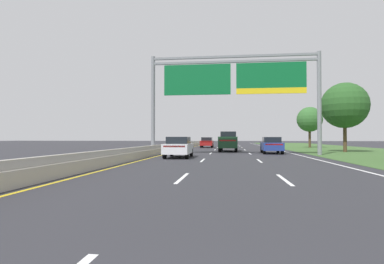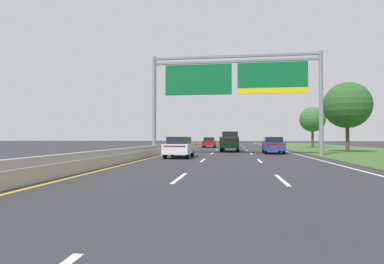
{
  "view_description": "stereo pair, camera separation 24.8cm",
  "coord_description": "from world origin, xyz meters",
  "px_view_note": "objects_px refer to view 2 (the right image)",
  "views": [
    {
      "loc": [
        -0.12,
        -0.75,
        1.5
      ],
      "look_at": [
        -2.44,
        18.43,
        1.87
      ],
      "focal_mm": 28.51,
      "sensor_mm": 36.0,
      "label": 1
    },
    {
      "loc": [
        0.12,
        -0.72,
        1.5
      ],
      "look_at": [
        -2.44,
        18.43,
        1.87
      ],
      "focal_mm": 28.51,
      "sensor_mm": 36.0,
      "label": 2
    }
  ],
  "objects_px": {
    "overhead_sign_gantry": "(235,83)",
    "car_red_left_lane_sedan": "(209,142)",
    "car_gold_centre_lane_sedan": "(231,142)",
    "roadside_tree_mid": "(347,105)",
    "roadside_tree_far": "(312,119)",
    "car_blue_right_lane_sedan": "(273,145)",
    "pickup_truck_darkgreen": "(230,142)",
    "car_white_left_lane_sedan": "(179,147)"
  },
  "relations": [
    {
      "from": "car_blue_right_lane_sedan",
      "to": "car_red_left_lane_sedan",
      "type": "xyz_separation_m",
      "value": [
        -7.41,
        16.95,
        0.0
      ]
    },
    {
      "from": "car_gold_centre_lane_sedan",
      "to": "car_blue_right_lane_sedan",
      "type": "bearing_deg",
      "value": -167.54
    },
    {
      "from": "car_blue_right_lane_sedan",
      "to": "car_white_left_lane_sedan",
      "type": "xyz_separation_m",
      "value": [
        -7.84,
        -7.11,
        0.0
      ]
    },
    {
      "from": "pickup_truck_darkgreen",
      "to": "car_red_left_lane_sedan",
      "type": "height_order",
      "value": "pickup_truck_darkgreen"
    },
    {
      "from": "roadside_tree_mid",
      "to": "roadside_tree_far",
      "type": "relative_size",
      "value": 1.18
    },
    {
      "from": "overhead_sign_gantry",
      "to": "car_blue_right_lane_sedan",
      "type": "height_order",
      "value": "overhead_sign_gantry"
    },
    {
      "from": "car_gold_centre_lane_sedan",
      "to": "roadside_tree_far",
      "type": "relative_size",
      "value": 0.72
    },
    {
      "from": "car_white_left_lane_sedan",
      "to": "roadside_tree_far",
      "type": "height_order",
      "value": "roadside_tree_far"
    },
    {
      "from": "overhead_sign_gantry",
      "to": "car_white_left_lane_sedan",
      "type": "distance_m",
      "value": 8.26
    },
    {
      "from": "pickup_truck_darkgreen",
      "to": "car_gold_centre_lane_sedan",
      "type": "xyz_separation_m",
      "value": [
        0.1,
        11.99,
        -0.26
      ]
    },
    {
      "from": "roadside_tree_mid",
      "to": "roadside_tree_far",
      "type": "xyz_separation_m",
      "value": [
        0.14,
        14.55,
        -0.6
      ]
    },
    {
      "from": "car_gold_centre_lane_sedan",
      "to": "overhead_sign_gantry",
      "type": "bearing_deg",
      "value": 179.7
    },
    {
      "from": "overhead_sign_gantry",
      "to": "roadside_tree_far",
      "type": "xyz_separation_m",
      "value": [
        11.83,
        20.94,
        -2.09
      ]
    },
    {
      "from": "pickup_truck_darkgreen",
      "to": "car_gold_centre_lane_sedan",
      "type": "bearing_deg",
      "value": 0.75
    },
    {
      "from": "car_white_left_lane_sedan",
      "to": "car_red_left_lane_sedan",
      "type": "xyz_separation_m",
      "value": [
        0.43,
        24.06,
        0.0
      ]
    },
    {
      "from": "roadside_tree_far",
      "to": "overhead_sign_gantry",
      "type": "bearing_deg",
      "value": -119.46
    },
    {
      "from": "car_white_left_lane_sedan",
      "to": "roadside_tree_mid",
      "type": "distance_m",
      "value": 19.65
    },
    {
      "from": "car_blue_right_lane_sedan",
      "to": "roadside_tree_far",
      "type": "distance_m",
      "value": 20.31
    },
    {
      "from": "car_red_left_lane_sedan",
      "to": "roadside_tree_mid",
      "type": "xyz_separation_m",
      "value": [
        15.46,
        -13.24,
        4.08
      ]
    },
    {
      "from": "pickup_truck_darkgreen",
      "to": "roadside_tree_mid",
      "type": "bearing_deg",
      "value": -91.38
    },
    {
      "from": "car_blue_right_lane_sedan",
      "to": "roadside_tree_mid",
      "type": "bearing_deg",
      "value": -63.63
    },
    {
      "from": "pickup_truck_darkgreen",
      "to": "car_gold_centre_lane_sedan",
      "type": "relative_size",
      "value": 1.22
    },
    {
      "from": "car_gold_centre_lane_sedan",
      "to": "roadside_tree_far",
      "type": "bearing_deg",
      "value": -82.09
    },
    {
      "from": "car_red_left_lane_sedan",
      "to": "roadside_tree_mid",
      "type": "height_order",
      "value": "roadside_tree_mid"
    },
    {
      "from": "car_gold_centre_lane_sedan",
      "to": "car_red_left_lane_sedan",
      "type": "distance_m",
      "value": 3.46
    },
    {
      "from": "overhead_sign_gantry",
      "to": "car_red_left_lane_sedan",
      "type": "height_order",
      "value": "overhead_sign_gantry"
    },
    {
      "from": "car_white_left_lane_sedan",
      "to": "overhead_sign_gantry",
      "type": "bearing_deg",
      "value": -44.41
    },
    {
      "from": "overhead_sign_gantry",
      "to": "roadside_tree_mid",
      "type": "bearing_deg",
      "value": 28.66
    },
    {
      "from": "car_white_left_lane_sedan",
      "to": "car_blue_right_lane_sedan",
      "type": "bearing_deg",
      "value": -48.72
    },
    {
      "from": "roadside_tree_mid",
      "to": "overhead_sign_gantry",
      "type": "bearing_deg",
      "value": -151.34
    },
    {
      "from": "car_gold_centre_lane_sedan",
      "to": "car_white_left_lane_sedan",
      "type": "xyz_separation_m",
      "value": [
        -3.82,
        -23.35,
        0.0
      ]
    },
    {
      "from": "car_gold_centre_lane_sedan",
      "to": "car_blue_right_lane_sedan",
      "type": "distance_m",
      "value": 16.73
    },
    {
      "from": "car_blue_right_lane_sedan",
      "to": "roadside_tree_mid",
      "type": "relative_size",
      "value": 0.61
    },
    {
      "from": "overhead_sign_gantry",
      "to": "car_red_left_lane_sedan",
      "type": "bearing_deg",
      "value": 100.86
    },
    {
      "from": "roadside_tree_far",
      "to": "car_blue_right_lane_sedan",
      "type": "bearing_deg",
      "value": -114.15
    },
    {
      "from": "car_gold_centre_lane_sedan",
      "to": "roadside_tree_mid",
      "type": "relative_size",
      "value": 0.61
    },
    {
      "from": "car_gold_centre_lane_sedan",
      "to": "roadside_tree_far",
      "type": "xyz_separation_m",
      "value": [
        12.21,
        2.01,
        3.48
      ]
    },
    {
      "from": "roadside_tree_far",
      "to": "car_white_left_lane_sedan",
      "type": "bearing_deg",
      "value": -122.29
    },
    {
      "from": "car_gold_centre_lane_sedan",
      "to": "pickup_truck_darkgreen",
      "type": "bearing_deg",
      "value": 178.09
    },
    {
      "from": "car_white_left_lane_sedan",
      "to": "car_red_left_lane_sedan",
      "type": "bearing_deg",
      "value": -1.94
    },
    {
      "from": "overhead_sign_gantry",
      "to": "car_gold_centre_lane_sedan",
      "type": "xyz_separation_m",
      "value": [
        -0.38,
        18.93,
        -5.57
      ]
    },
    {
      "from": "pickup_truck_darkgreen",
      "to": "roadside_tree_mid",
      "type": "xyz_separation_m",
      "value": [
        12.17,
        -0.55,
        3.82
      ]
    }
  ]
}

